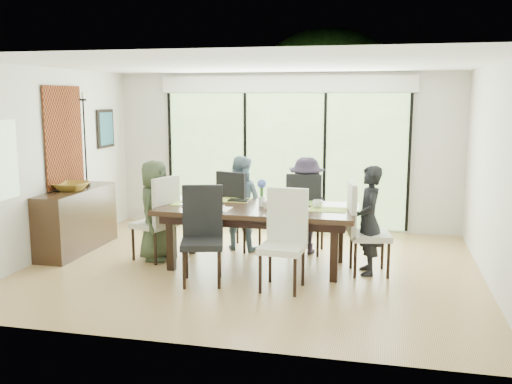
% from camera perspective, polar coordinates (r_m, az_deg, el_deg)
% --- Properties ---
extents(floor, '(6.00, 5.00, 0.01)m').
position_cam_1_polar(floor, '(7.80, -0.41, -7.60)').
color(floor, olive).
rests_on(floor, ground).
extents(ceiling, '(6.00, 5.00, 0.01)m').
position_cam_1_polar(ceiling, '(7.46, -0.44, 12.70)').
color(ceiling, white).
rests_on(ceiling, wall_back).
extents(wall_back, '(6.00, 0.02, 2.70)m').
position_cam_1_polar(wall_back, '(9.96, 2.90, 4.10)').
color(wall_back, beige).
rests_on(wall_back, floor).
extents(wall_front, '(6.00, 0.02, 2.70)m').
position_cam_1_polar(wall_front, '(5.13, -6.87, -1.14)').
color(wall_front, beige).
rests_on(wall_front, floor).
extents(wall_left, '(0.02, 5.00, 2.70)m').
position_cam_1_polar(wall_left, '(8.70, -20.12, 2.74)').
color(wall_left, beige).
rests_on(wall_left, floor).
extents(wall_right, '(0.02, 5.00, 2.70)m').
position_cam_1_polar(wall_right, '(7.43, 22.81, 1.49)').
color(wall_right, silver).
rests_on(wall_right, floor).
extents(glass_doors, '(4.20, 0.02, 2.30)m').
position_cam_1_polar(glass_doors, '(9.93, 2.85, 3.21)').
color(glass_doors, '#598C3F').
rests_on(glass_doors, wall_back).
extents(blinds_header, '(4.40, 0.06, 0.28)m').
position_cam_1_polar(blinds_header, '(9.86, 2.90, 10.73)').
color(blinds_header, white).
rests_on(blinds_header, wall_back).
extents(mullion_a, '(0.05, 0.04, 2.30)m').
position_cam_1_polar(mullion_a, '(10.49, -8.55, 3.46)').
color(mullion_a, black).
rests_on(mullion_a, wall_back).
extents(mullion_b, '(0.05, 0.04, 2.30)m').
position_cam_1_polar(mullion_b, '(10.07, -1.09, 3.31)').
color(mullion_b, black).
rests_on(mullion_b, wall_back).
extents(mullion_c, '(0.05, 0.04, 2.30)m').
position_cam_1_polar(mullion_c, '(9.83, 6.87, 3.09)').
color(mullion_c, black).
rests_on(mullion_c, wall_back).
extents(mullion_d, '(0.05, 0.04, 2.30)m').
position_cam_1_polar(mullion_d, '(9.78, 15.06, 2.80)').
color(mullion_d, black).
rests_on(mullion_d, wall_back).
extents(deck, '(6.00, 1.80, 0.10)m').
position_cam_1_polar(deck, '(11.04, 3.64, -2.73)').
color(deck, brown).
rests_on(deck, ground).
extents(rail_top, '(6.00, 0.08, 0.06)m').
position_cam_1_polar(rail_top, '(11.71, 4.30, 0.96)').
color(rail_top, brown).
rests_on(rail_top, deck).
extents(foliage_left, '(3.20, 3.20, 3.20)m').
position_cam_1_polar(foliage_left, '(12.97, -2.91, 5.76)').
color(foliage_left, '#14380F').
rests_on(foliage_left, ground).
extents(foliage_mid, '(4.00, 4.00, 4.00)m').
position_cam_1_polar(foliage_mid, '(13.13, 7.16, 7.32)').
color(foliage_mid, '#14380F').
rests_on(foliage_mid, ground).
extents(foliage_right, '(2.80, 2.80, 2.80)m').
position_cam_1_polar(foliage_right, '(12.31, 15.12, 4.40)').
color(foliage_right, '#14380F').
rests_on(foliage_right, ground).
extents(foliage_far, '(3.60, 3.60, 3.60)m').
position_cam_1_polar(foliage_far, '(13.96, 3.32, 6.77)').
color(foliage_far, '#14380F').
rests_on(foliage_far, ground).
extents(table_top, '(2.64, 1.21, 0.07)m').
position_cam_1_polar(table_top, '(7.68, 0.13, -1.72)').
color(table_top, black).
rests_on(table_top, floor).
extents(table_apron, '(2.42, 0.99, 0.11)m').
position_cam_1_polar(table_apron, '(7.70, 0.13, -2.45)').
color(table_apron, black).
rests_on(table_apron, floor).
extents(table_leg_fl, '(0.10, 0.10, 0.76)m').
position_cam_1_polar(table_leg_fl, '(7.68, -8.50, -4.99)').
color(table_leg_fl, black).
rests_on(table_leg_fl, floor).
extents(table_leg_fr, '(0.10, 0.10, 0.76)m').
position_cam_1_polar(table_leg_fr, '(7.20, 7.82, -5.96)').
color(table_leg_fr, black).
rests_on(table_leg_fr, floor).
extents(table_leg_bl, '(0.10, 0.10, 0.76)m').
position_cam_1_polar(table_leg_bl, '(8.46, -6.39, -3.58)').
color(table_leg_bl, black).
rests_on(table_leg_bl, floor).
extents(table_leg_br, '(0.10, 0.10, 0.76)m').
position_cam_1_polar(table_leg_br, '(8.03, 8.37, -4.35)').
color(table_leg_br, black).
rests_on(table_leg_br, floor).
extents(chair_left_end, '(0.65, 0.65, 1.21)m').
position_cam_1_polar(chair_left_end, '(8.17, -10.19, -2.53)').
color(chair_left_end, beige).
rests_on(chair_left_end, floor).
extents(chair_right_end, '(0.59, 0.59, 1.21)m').
position_cam_1_polar(chair_right_end, '(7.54, 11.34, -3.58)').
color(chair_right_end, beige).
rests_on(chair_right_end, floor).
extents(chair_far_left, '(0.65, 0.65, 1.21)m').
position_cam_1_polar(chair_far_left, '(8.63, -1.54, -1.74)').
color(chair_far_left, black).
rests_on(chair_far_left, floor).
extents(chair_far_right, '(0.52, 0.52, 1.21)m').
position_cam_1_polar(chair_far_right, '(8.44, 5.05, -2.02)').
color(chair_far_right, black).
rests_on(chair_far_right, floor).
extents(chair_near_left, '(0.62, 0.62, 1.21)m').
position_cam_1_polar(chair_near_left, '(7.03, -5.43, -4.39)').
color(chair_near_left, black).
rests_on(chair_near_left, floor).
extents(chair_near_right, '(0.55, 0.55, 1.21)m').
position_cam_1_polar(chair_near_right, '(6.79, 2.64, -4.86)').
color(chair_near_right, white).
rests_on(chair_near_right, floor).
extents(person_left_end, '(0.42, 0.67, 1.42)m').
position_cam_1_polar(person_left_end, '(8.14, -10.09, -1.81)').
color(person_left_end, '#38452E').
rests_on(person_left_end, floor).
extents(person_right_end, '(0.53, 0.73, 1.42)m').
position_cam_1_polar(person_right_end, '(7.52, 11.21, -2.80)').
color(person_right_end, black).
rests_on(person_right_end, floor).
extents(person_far_left, '(0.74, 0.56, 1.42)m').
position_cam_1_polar(person_far_left, '(8.59, -1.58, -1.08)').
color(person_far_left, '#6C899D').
rests_on(person_far_left, floor).
extents(person_far_right, '(0.71, 0.49, 1.42)m').
position_cam_1_polar(person_far_right, '(8.40, 5.04, -1.35)').
color(person_far_right, '#282132').
rests_on(person_far_right, floor).
extents(placemat_left, '(0.48, 0.35, 0.01)m').
position_cam_1_polar(placemat_left, '(7.93, -6.58, -1.16)').
color(placemat_left, '#96BD43').
rests_on(placemat_left, table_top).
extents(placemat_right, '(0.48, 0.35, 0.01)m').
position_cam_1_polar(placemat_right, '(7.53, 7.21, -1.75)').
color(placemat_right, '#8DA83C').
rests_on(placemat_right, table_top).
extents(placemat_far_l, '(0.48, 0.35, 0.01)m').
position_cam_1_polar(placemat_far_l, '(8.16, -2.34, -0.80)').
color(placemat_far_l, '#9AAE3E').
rests_on(placemat_far_l, table_top).
extents(placemat_far_r, '(0.48, 0.35, 0.01)m').
position_cam_1_polar(placemat_far_r, '(7.96, 4.63, -1.08)').
color(placemat_far_r, '#76A93C').
rests_on(placemat_far_r, table_top).
extents(placemat_paper, '(0.48, 0.35, 0.01)m').
position_cam_1_polar(placemat_paper, '(7.53, -4.46, -1.70)').
color(placemat_paper, white).
rests_on(placemat_paper, table_top).
extents(tablet_far_l, '(0.29, 0.20, 0.01)m').
position_cam_1_polar(tablet_far_l, '(8.09, -1.74, -0.82)').
color(tablet_far_l, black).
rests_on(tablet_far_l, table_top).
extents(tablet_far_r, '(0.26, 0.19, 0.01)m').
position_cam_1_polar(tablet_far_r, '(7.92, 4.22, -1.07)').
color(tablet_far_r, black).
rests_on(tablet_far_r, table_top).
extents(papers, '(0.33, 0.24, 0.00)m').
position_cam_1_polar(papers, '(7.50, 5.27, -1.76)').
color(papers, white).
rests_on(papers, table_top).
extents(platter_base, '(0.29, 0.29, 0.03)m').
position_cam_1_polar(platter_base, '(7.53, -4.46, -1.58)').
color(platter_base, white).
rests_on(platter_base, table_top).
extents(platter_snacks, '(0.22, 0.22, 0.02)m').
position_cam_1_polar(platter_snacks, '(7.52, -4.47, -1.43)').
color(platter_snacks, orange).
rests_on(platter_snacks, table_top).
extents(vase, '(0.09, 0.09, 0.13)m').
position_cam_1_polar(vase, '(7.70, 0.57, -0.94)').
color(vase, silver).
rests_on(vase, table_top).
extents(hyacinth_stems, '(0.04, 0.04, 0.18)m').
position_cam_1_polar(hyacinth_stems, '(7.68, 0.58, 0.03)').
color(hyacinth_stems, '#337226').
rests_on(hyacinth_stems, table_top).
extents(hyacinth_blooms, '(0.12, 0.12, 0.12)m').
position_cam_1_polar(hyacinth_blooms, '(7.66, 0.58, 0.84)').
color(hyacinth_blooms, '#5265CD').
rests_on(hyacinth_blooms, table_top).
extents(laptop, '(0.42, 0.43, 0.03)m').
position_cam_1_polar(laptop, '(7.81, -6.13, -1.24)').
color(laptop, silver).
rests_on(laptop, table_top).
extents(cup_a, '(0.19, 0.19, 0.11)m').
position_cam_1_polar(cup_a, '(7.99, -4.54, -0.69)').
color(cup_a, white).
rests_on(cup_a, table_top).
extents(cup_b, '(0.15, 0.15, 0.10)m').
position_cam_1_polar(cup_b, '(7.54, 1.08, -1.29)').
color(cup_b, white).
rests_on(cup_b, table_top).
extents(cup_c, '(0.17, 0.17, 0.11)m').
position_cam_1_polar(cup_c, '(7.63, 6.17, -1.20)').
color(cup_c, white).
rests_on(cup_c, table_top).
extents(book, '(0.28, 0.31, 0.02)m').
position_cam_1_polar(book, '(7.67, 2.03, -1.42)').
color(book, white).
rests_on(book, table_top).
extents(sideboard, '(0.47, 1.65, 0.93)m').
position_cam_1_polar(sideboard, '(8.95, -17.48, -2.70)').
color(sideboard, black).
rests_on(sideboard, floor).
extents(bowl, '(0.49, 0.49, 0.12)m').
position_cam_1_polar(bowl, '(8.77, -17.98, 0.53)').
color(bowl, brown).
rests_on(bowl, sideboard).
extents(candlestick_base, '(0.10, 0.10, 0.04)m').
position_cam_1_polar(candlestick_base, '(9.16, -16.54, 0.72)').
color(candlestick_base, black).
rests_on(candlestick_base, sideboard).
extents(candlestick_shaft, '(0.02, 0.02, 1.29)m').
position_cam_1_polar(candlestick_shaft, '(9.09, -16.73, 4.78)').
color(candlestick_shaft, black).
rests_on(candlestick_shaft, sideboard).
extents(candlestick_pan, '(0.10, 0.10, 0.03)m').
position_cam_1_polar(candlestick_pan, '(9.06, -16.93, 8.82)').
color(candlestick_pan, black).
rests_on(candlestick_pan, sideboard).
extents(candle, '(0.04, 0.04, 0.10)m').
position_cam_1_polar(candle, '(9.06, -16.95, 9.21)').
color(candle, silver).
rests_on(candle, sideboard).
extents(tapestry, '(0.02, 1.00, 1.50)m').
position_cam_1_polar(tapestry, '(8.99, -18.65, 5.26)').
color(tapestry, maroon).
rests_on(tapestry, wall_left).
extents(art_frame, '(0.03, 0.55, 0.65)m').
position_cam_1_polar(art_frame, '(10.12, -14.82, 6.15)').
color(art_frame, black).
rests_on(art_frame, wall_left).
extents(art_canvas, '(0.01, 0.45, 0.55)m').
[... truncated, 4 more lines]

